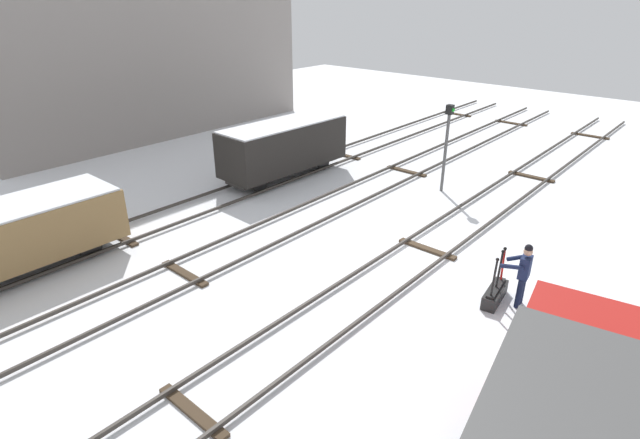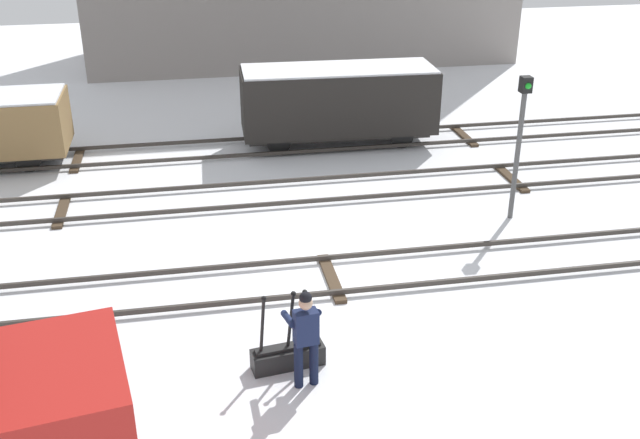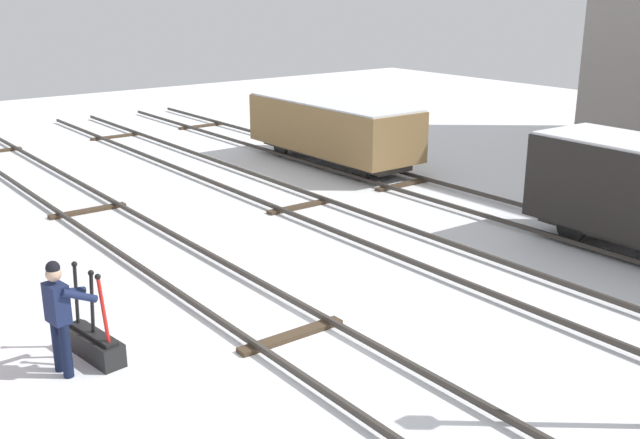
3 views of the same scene
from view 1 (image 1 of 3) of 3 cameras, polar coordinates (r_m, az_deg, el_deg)
ground_plane at (r=16.04m, az=12.07°, el=-3.42°), size 60.00×60.00×0.00m
track_main_line at (r=15.99m, az=12.11°, el=-3.07°), size 44.00×1.94×0.18m
track_siding_near at (r=18.27m, az=-0.02°, el=1.17°), size 44.00×1.94×0.18m
track_siding_far at (r=20.65m, az=-7.58°, el=3.79°), size 44.00×1.94×0.18m
switch_lever_frame at (r=13.92m, az=19.28°, el=-7.84°), size 1.28×0.52×1.45m
rail_worker at (r=13.61m, az=22.09°, el=-5.50°), size 0.60×0.69×1.75m
signal_post at (r=20.22m, az=14.22°, el=8.88°), size 0.24×0.32×3.47m
apartment_building at (r=30.58m, az=-20.46°, el=20.90°), size 18.27×6.28×12.24m
freight_car_far_end at (r=21.41m, az=-4.12°, el=8.27°), size 5.79×2.17×2.38m
freight_car_near_switch at (r=16.27m, az=-32.38°, el=-1.82°), size 6.23×2.15×2.04m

